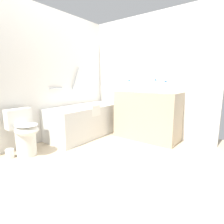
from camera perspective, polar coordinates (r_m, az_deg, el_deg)
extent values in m
plane|color=#C1AD8E|center=(2.72, -4.91, -13.78)|extent=(3.89, 3.89, 0.00)
cube|color=silver|center=(3.43, -21.01, 10.78)|extent=(3.29, 0.10, 2.34)
cube|color=silver|center=(3.72, 10.70, 11.22)|extent=(0.10, 2.77, 2.34)
cube|color=silver|center=(3.59, -8.56, -2.76)|extent=(1.55, 0.69, 0.60)
cube|color=white|center=(3.53, -8.67, 1.31)|extent=(1.27, 0.50, 0.09)
cylinder|color=#AEAEB3|center=(3.96, -2.43, 3.59)|extent=(0.09, 0.03, 0.03)
cylinder|color=#AEAEB3|center=(3.76, -11.68, 10.63)|extent=(0.21, 0.03, 0.44)
cylinder|color=#AEAEB3|center=(3.46, -17.64, 7.41)|extent=(0.27, 0.03, 0.03)
cube|color=white|center=(3.27, -5.24, 0.46)|extent=(0.22, 0.03, 0.20)
cylinder|color=white|center=(2.94, -25.96, -8.83)|extent=(0.28, 0.28, 0.39)
ellipsoid|color=white|center=(2.84, -25.87, -5.31)|extent=(0.32, 0.37, 0.14)
ellipsoid|color=white|center=(2.82, -26.00, -3.75)|extent=(0.31, 0.35, 0.02)
cube|color=white|center=(3.01, -28.00, -1.81)|extent=(0.36, 0.16, 0.29)
cylinder|color=silver|center=(2.98, -28.25, 1.03)|extent=(0.03, 0.03, 0.01)
cube|color=tan|center=(3.39, 11.26, -1.04)|extent=(0.55, 1.17, 0.89)
cylinder|color=white|center=(3.35, 10.68, 6.93)|extent=(0.28, 0.28, 0.04)
cylinder|color=silver|center=(3.51, 12.03, 7.29)|extent=(0.02, 0.02, 0.08)
cylinder|color=silver|center=(3.47, 11.75, 7.89)|extent=(0.08, 0.02, 0.02)
cylinder|color=silver|center=(3.49, 12.92, 6.91)|extent=(0.03, 0.03, 0.04)
cylinder|color=silver|center=(3.54, 11.14, 7.03)|extent=(0.03, 0.03, 0.04)
cylinder|color=silver|center=(3.14, 16.83, 7.64)|extent=(0.07, 0.07, 0.18)
cylinder|color=blue|center=(3.14, 16.93, 9.45)|extent=(0.04, 0.04, 0.02)
cylinder|color=silver|center=(3.51, 5.53, 8.39)|extent=(0.07, 0.07, 0.19)
cylinder|color=blue|center=(3.51, 5.56, 10.10)|extent=(0.04, 0.04, 0.02)
cylinder|color=silver|center=(3.23, 13.76, 8.06)|extent=(0.07, 0.07, 0.20)
cylinder|color=blue|center=(3.23, 13.84, 10.03)|extent=(0.04, 0.04, 0.02)
cylinder|color=white|center=(3.17, 18.62, 6.69)|extent=(0.07, 0.07, 0.08)
cylinder|color=white|center=(3.42, 6.64, 7.57)|extent=(0.06, 0.06, 0.10)
cylinder|color=white|center=(3.21, 15.80, 6.91)|extent=(0.07, 0.07, 0.08)
cylinder|color=white|center=(2.99, -30.13, -11.53)|extent=(0.11, 0.11, 0.13)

